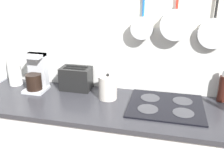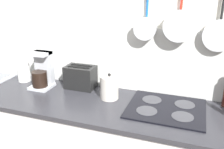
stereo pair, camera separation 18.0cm
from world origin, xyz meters
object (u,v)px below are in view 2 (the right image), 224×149
Objects in this scene: paper_towel_roll at (23,67)px; kettle at (109,87)px; toaster at (81,77)px; coffee_maker at (42,73)px.

paper_towel_roll is 0.89m from kettle.
paper_towel_roll reaches higher than toaster.
kettle is (0.88, -0.09, -0.04)m from paper_towel_roll.
kettle is at bearing -5.94° from paper_towel_roll.
paper_towel_roll is at bearing 164.92° from coffee_maker.
coffee_maker reaches higher than toaster.
kettle is (0.63, -0.02, -0.04)m from coffee_maker.
coffee_maker is (0.25, -0.07, -0.00)m from paper_towel_roll.
kettle reaches higher than toaster.
paper_towel_roll is 0.58m from toaster.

